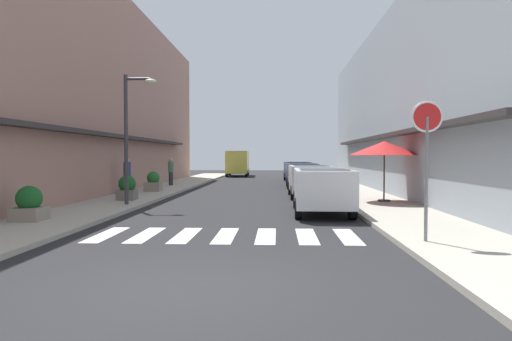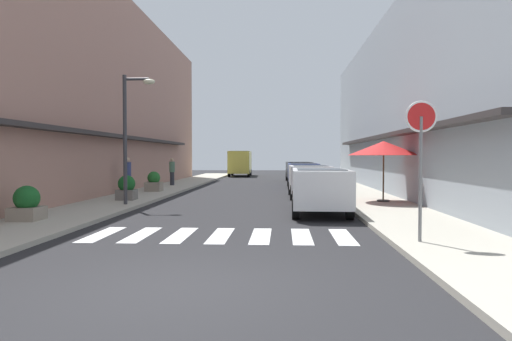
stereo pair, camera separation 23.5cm
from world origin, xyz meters
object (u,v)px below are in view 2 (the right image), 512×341
object	(u,v)px
parked_car_far	(303,172)
parked_car_near	(320,185)
street_lamp	(130,124)
planter_corner	(27,204)
pedestrian_walking_near	(128,175)
cafe_umbrella	(384,148)
planter_far	(154,182)
round_street_sign	(421,134)
delivery_van	(240,161)
pedestrian_walking_far	(172,171)
parked_car_mid	(309,177)
parked_car_distant	(299,169)
planter_midblock	(127,188)

from	to	relation	value
parked_car_far	parked_car_near	bearing A→B (deg)	-90.00
street_lamp	planter_corner	world-z (taller)	street_lamp
street_lamp	pedestrian_walking_near	size ratio (longest dim) A/B	2.76
cafe_umbrella	planter_far	world-z (taller)	cafe_umbrella
planter_corner	round_street_sign	bearing A→B (deg)	-14.92
delivery_van	cafe_umbrella	distance (m)	26.53
round_street_sign	pedestrian_walking_far	bearing A→B (deg)	117.79
parked_car_far	pedestrian_walking_near	bearing A→B (deg)	-143.51
parked_car_near	planter_corner	distance (m)	8.72
street_lamp	planter_far	bearing A→B (deg)	98.44
planter_far	pedestrian_walking_far	world-z (taller)	pedestrian_walking_far
planter_far	pedestrian_walking_near	xyz separation A→B (m)	(-0.78, -1.65, 0.46)
parked_car_mid	round_street_sign	bearing A→B (deg)	-82.01
planter_corner	pedestrian_walking_far	size ratio (longest dim) A/B	0.58
planter_corner	planter_far	world-z (taller)	planter_far
planter_corner	parked_car_mid	bearing A→B (deg)	46.98
parked_car_mid	pedestrian_walking_near	distance (m)	8.47
parked_car_near	parked_car_far	world-z (taller)	same
parked_car_near	round_street_sign	size ratio (longest dim) A/B	1.51
street_lamp	planter_corner	size ratio (longest dim) A/B	4.94
round_street_sign	pedestrian_walking_far	xyz separation A→B (m)	(-9.52, 18.06, -1.35)
delivery_van	pedestrian_walking_far	world-z (taller)	delivery_van
planter_far	pedestrian_walking_far	xyz separation A→B (m)	(-0.23, 4.80, 0.42)
planter_corner	pedestrian_walking_far	distance (m)	15.45
parked_car_mid	planter_corner	size ratio (longest dim) A/B	4.44
cafe_umbrella	parked_car_far	bearing A→B (deg)	106.04
round_street_sign	street_lamp	bearing A→B (deg)	140.33
round_street_sign	pedestrian_walking_far	size ratio (longest dim) A/B	1.76
delivery_van	planter_corner	size ratio (longest dim) A/B	5.72
parked_car_distant	planter_corner	xyz separation A→B (m)	(-8.22, -22.01, -0.36)
pedestrian_walking_far	planter_midblock	bearing A→B (deg)	103.38
parked_car_near	planter_far	xyz separation A→B (m)	(-7.69, 7.76, -0.36)
parked_car_near	delivery_van	size ratio (longest dim) A/B	0.80
pedestrian_walking_far	street_lamp	bearing A→B (deg)	106.82
parked_car_mid	delivery_van	bearing A→B (deg)	103.06
cafe_umbrella	parked_car_near	bearing A→B (deg)	-131.97
parked_car_distant	round_street_sign	world-z (taller)	round_street_sign
parked_car_far	planter_corner	bearing A→B (deg)	-118.33
planter_far	round_street_sign	bearing A→B (deg)	-54.98
parked_car_mid	pedestrian_walking_far	world-z (taller)	pedestrian_walking_far
pedestrian_walking_near	street_lamp	bearing A→B (deg)	124.02
pedestrian_walking_near	cafe_umbrella	bearing A→B (deg)	178.24
cafe_umbrella	delivery_van	bearing A→B (deg)	107.31
parked_car_distant	planter_corner	bearing A→B (deg)	-110.48
pedestrian_walking_near	round_street_sign	bearing A→B (deg)	144.77
cafe_umbrella	pedestrian_walking_far	size ratio (longest dim) A/B	1.67
planter_midblock	pedestrian_walking_near	distance (m)	3.16
parked_car_mid	cafe_umbrella	bearing A→B (deg)	-47.44
parked_car_near	planter_far	world-z (taller)	parked_car_near
round_street_sign	planter_midblock	bearing A→B (deg)	136.51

